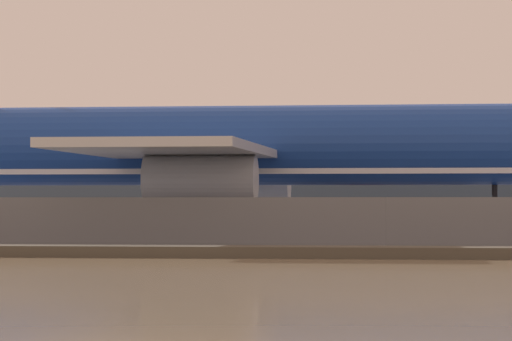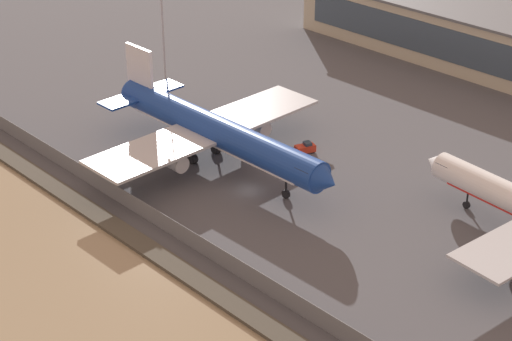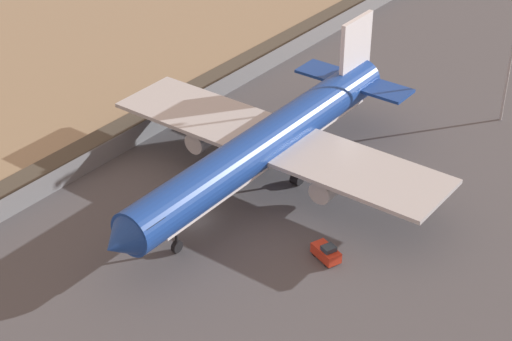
% 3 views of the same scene
% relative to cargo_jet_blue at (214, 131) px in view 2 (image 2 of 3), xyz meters
% --- Properties ---
extents(ground_plane, '(500.00, 500.00, 0.00)m').
position_rel_cargo_jet_blue_xyz_m(ground_plane, '(10.27, -2.15, -5.54)').
color(ground_plane, '#4C4C51').
extents(shoreline_seawall, '(320.00, 3.00, 0.50)m').
position_rel_cargo_jet_blue_xyz_m(shoreline_seawall, '(10.27, -22.65, -5.29)').
color(shoreline_seawall, '#474238').
rests_on(shoreline_seawall, ground).
extents(perimeter_fence, '(280.00, 0.10, 2.63)m').
position_rel_cargo_jet_blue_xyz_m(perimeter_fence, '(10.27, -18.15, -4.22)').
color(perimeter_fence, slate).
rests_on(perimeter_fence, ground).
extents(cargo_jet_blue, '(48.23, 40.97, 14.50)m').
position_rel_cargo_jet_blue_xyz_m(cargo_jet_blue, '(0.00, 0.00, 0.00)').
color(cargo_jet_blue, '#193D93').
rests_on(cargo_jet_blue, ground).
extents(baggage_tug, '(2.63, 3.56, 1.80)m').
position_rel_cargo_jet_blue_xyz_m(baggage_tug, '(7.40, 12.84, -4.73)').
color(baggage_tug, red).
rests_on(baggage_tug, ground).
extents(terminal_building, '(87.20, 20.34, 11.20)m').
position_rel_cargo_jet_blue_xyz_m(terminal_building, '(7.50, 67.43, 0.07)').
color(terminal_building, '#BCB299').
rests_on(terminal_building, ground).
extents(apron_light_mast_apron_west, '(3.20, 0.40, 22.40)m').
position_rel_cargo_jet_blue_xyz_m(apron_light_mast_apron_west, '(-30.77, 14.54, 6.96)').
color(apron_light_mast_apron_west, '#A8A8AD').
rests_on(apron_light_mast_apron_west, ground).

